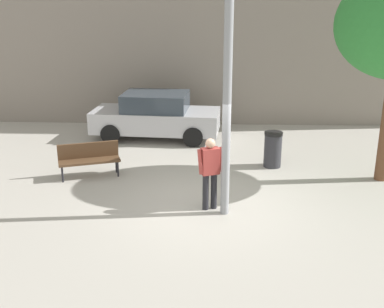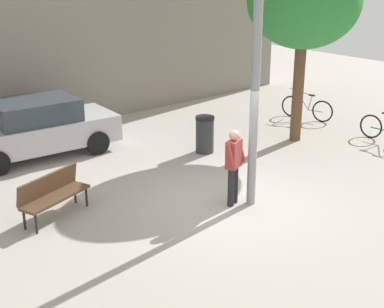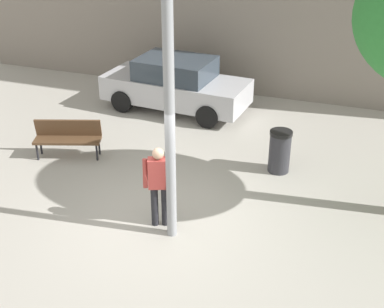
{
  "view_description": "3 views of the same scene",
  "coord_description": "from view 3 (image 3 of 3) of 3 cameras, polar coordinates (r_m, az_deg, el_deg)",
  "views": [
    {
      "loc": [
        0.06,
        -10.3,
        4.68
      ],
      "look_at": [
        -0.39,
        1.15,
        0.84
      ],
      "focal_mm": 45.12,
      "sensor_mm": 36.0,
      "label": 1
    },
    {
      "loc": [
        -7.52,
        -7.86,
        5.02
      ],
      "look_at": [
        0.19,
        1.27,
        0.7
      ],
      "focal_mm": 50.93,
      "sensor_mm": 36.0,
      "label": 2
    },
    {
      "loc": [
        3.46,
        -7.92,
        5.92
      ],
      "look_at": [
        0.1,
        1.49,
        0.71
      ],
      "focal_mm": 48.38,
      "sensor_mm": 36.0,
      "label": 3
    }
  ],
  "objects": [
    {
      "name": "lamppost",
      "position": [
        8.68,
        -2.52,
        5.64
      ],
      "size": [
        0.28,
        0.28,
        5.04
      ],
      "color": "gray",
      "rests_on": "ground_plane"
    },
    {
      "name": "parked_car_silver",
      "position": [
        15.14,
        -1.81,
        7.69
      ],
      "size": [
        4.33,
        2.09,
        1.55
      ],
      "color": "#B7B7BC",
      "rests_on": "ground_plane"
    },
    {
      "name": "person_by_lamppost",
      "position": [
        9.74,
        -3.66,
        -3.08
      ],
      "size": [
        0.63,
        0.44,
        1.67
      ],
      "color": "#232328",
      "rests_on": "ground_plane"
    },
    {
      "name": "trash_bin",
      "position": [
        11.99,
        9.64,
        0.31
      ],
      "size": [
        0.52,
        0.52,
        1.01
      ],
      "color": "#2D2D33",
      "rests_on": "ground_plane"
    },
    {
      "name": "park_bench",
      "position": [
        12.85,
        -13.53,
        2.02
      ],
      "size": [
        1.67,
        0.96,
        0.92
      ],
      "color": "#513823",
      "rests_on": "ground_plane"
    },
    {
      "name": "ground_plane",
      "position": [
        10.48,
        -3.29,
        -6.91
      ],
      "size": [
        36.0,
        36.0,
        0.0
      ],
      "primitive_type": "plane",
      "color": "#A8A399"
    }
  ]
}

